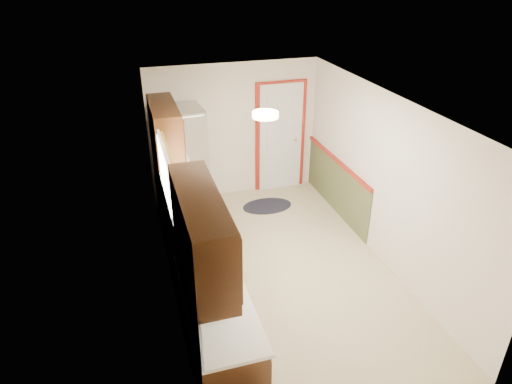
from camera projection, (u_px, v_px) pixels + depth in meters
room_shell at (282, 194)px, 5.93m from camera, size 3.20×5.20×2.52m
kitchen_run at (193, 246)px, 5.55m from camera, size 0.63×4.00×2.20m
back_wall_trim at (292, 147)px, 8.21m from camera, size 1.12×2.30×2.08m
ceiling_fixture at (265, 115)px, 5.15m from camera, size 0.30×0.30×0.06m
microwave at (210, 268)px, 4.66m from camera, size 0.30×0.54×0.36m
refrigerator at (182, 162)px, 7.55m from camera, size 0.81×0.79×1.83m
rug at (267, 206)px, 8.10m from camera, size 0.89×0.57×0.01m
cooktop at (177, 178)px, 6.94m from camera, size 0.55×0.66×0.02m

